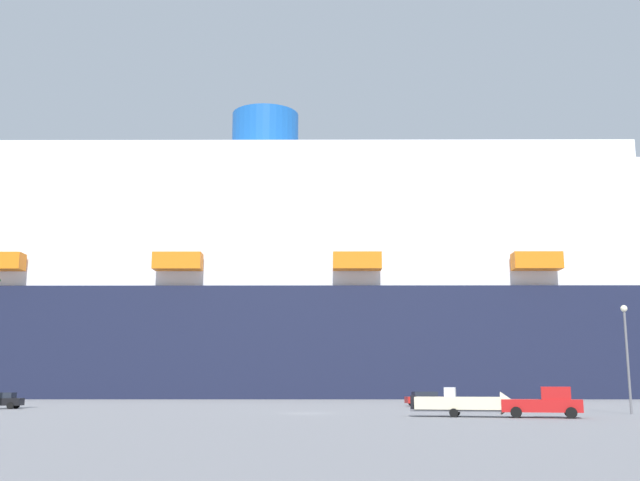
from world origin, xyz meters
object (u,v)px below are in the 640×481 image
at_px(cruise_ship, 424,299).
at_px(street_lamp, 626,343).
at_px(small_boat_on_trailer, 468,404).
at_px(parked_car_red_hatchback, 426,398).
at_px(pickup_truck, 545,403).

bearing_deg(cruise_ship, street_lamp, -85.32).
relative_size(small_boat_on_trailer, parked_car_red_hatchback, 1.82).
bearing_deg(small_boat_on_trailer, pickup_truck, -14.07).
xyz_separation_m(street_lamp, parked_car_red_hatchback, (-13.73, 22.80, -4.84)).
relative_size(small_boat_on_trailer, street_lamp, 0.99).
bearing_deg(cruise_ship, small_boat_on_trailer, -95.05).
bearing_deg(pickup_truck, small_boat_on_trailer, 165.93).
xyz_separation_m(small_boat_on_trailer, street_lamp, (14.21, 5.84, 4.71)).
height_order(street_lamp, parked_car_red_hatchback, street_lamp).
bearing_deg(pickup_truck, cruise_ship, 88.49).
distance_m(small_boat_on_trailer, parked_car_red_hatchback, 28.65).
bearing_deg(small_boat_on_trailer, cruise_ship, 84.95).
xyz_separation_m(cruise_ship, small_boat_on_trailer, (-7.62, -86.30, -17.23)).
height_order(small_boat_on_trailer, street_lamp, street_lamp).
bearing_deg(parked_car_red_hatchback, street_lamp, -58.95).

